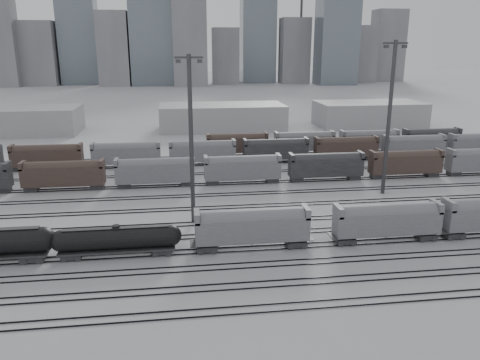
{
  "coord_description": "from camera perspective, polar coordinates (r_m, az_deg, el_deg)",
  "views": [
    {
      "loc": [
        -4.2,
        -56.31,
        26.41
      ],
      "look_at": [
        6.0,
        20.6,
        4.0
      ],
      "focal_mm": 35.0,
      "sensor_mm": 36.0,
      "label": 1
    }
  ],
  "objects": [
    {
      "name": "bg_string_far",
      "position": [
        121.44,
        11.72,
        4.56
      ],
      "size": [
        66.0,
        3.0,
        5.6
      ],
      "color": "#44322B",
      "rests_on": "ground"
    },
    {
      "name": "crane_left",
      "position": [
        363.46,
        -12.19,
        20.67
      ],
      "size": [
        42.0,
        1.8,
        100.0
      ],
      "color": "#38383A",
      "rests_on": "ground"
    },
    {
      "name": "light_mast_d",
      "position": [
        87.57,
        17.74,
        7.52
      ],
      "size": [
        4.37,
        0.7,
        27.3
      ],
      "color": "#38383A",
      "rests_on": "ground"
    },
    {
      "name": "hopper_car_b",
      "position": [
        67.9,
        17.51,
        -4.58
      ],
      "size": [
        14.9,
        2.96,
        5.33
      ],
      "color": "black",
      "rests_on": "ground"
    },
    {
      "name": "tracks",
      "position": [
        78.48,
        -4.05,
        -3.54
      ],
      "size": [
        220.0,
        71.5,
        0.16
      ],
      "color": "black",
      "rests_on": "ground"
    },
    {
      "name": "crane_right",
      "position": [
        374.99,
        7.73,
        20.72
      ],
      "size": [
        42.0,
        1.8,
        100.0
      ],
      "color": "#38383A",
      "rests_on": "ground"
    },
    {
      "name": "bg_string_near",
      "position": [
        92.22,
        0.3,
        1.28
      ],
      "size": [
        151.0,
        3.0,
        5.6
      ],
      "color": "slate",
      "rests_on": "ground"
    },
    {
      "name": "hopper_car_a",
      "position": [
        62.45,
        1.48,
        -5.54
      ],
      "size": [
        15.28,
        3.03,
        5.46
      ],
      "color": "black",
      "rests_on": "ground"
    },
    {
      "name": "light_mast_c",
      "position": [
        69.59,
        -5.99,
        5.25
      ],
      "size": [
        4.04,
        0.65,
        25.27
      ],
      "color": "#38383A",
      "rests_on": "ground"
    },
    {
      "name": "skyline",
      "position": [
        336.75,
        -5.23,
        17.46
      ],
      "size": [
        316.0,
        22.4,
        95.0
      ],
      "color": "gray",
      "rests_on": "ground"
    },
    {
      "name": "warehouse_right",
      "position": [
        165.89,
        15.44,
        7.77
      ],
      "size": [
        35.0,
        18.0,
        8.0
      ],
      "primitive_type": "cube",
      "color": "#A2A2A4",
      "rests_on": "ground"
    },
    {
      "name": "bg_string_mid",
      "position": [
        109.23,
        4.37,
        3.58
      ],
      "size": [
        151.0,
        3.0,
        5.6
      ],
      "color": "black",
      "rests_on": "ground"
    },
    {
      "name": "warehouse_mid",
      "position": [
        153.62,
        -2.19,
        7.71
      ],
      "size": [
        40.0,
        18.0,
        8.0
      ],
      "primitive_type": "cube",
      "color": "#A2A2A4",
      "rests_on": "ground"
    },
    {
      "name": "tank_car_b",
      "position": [
        62.71,
        -14.78,
        -6.99
      ],
      "size": [
        16.6,
        2.77,
        4.1
      ],
      "color": "black",
      "rests_on": "ground"
    },
    {
      "name": "ground",
      "position": [
        62.34,
        -3.01,
        -8.98
      ],
      "size": [
        900.0,
        900.0,
        0.0
      ],
      "primitive_type": "plane",
      "color": "silver",
      "rests_on": "ground"
    }
  ]
}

